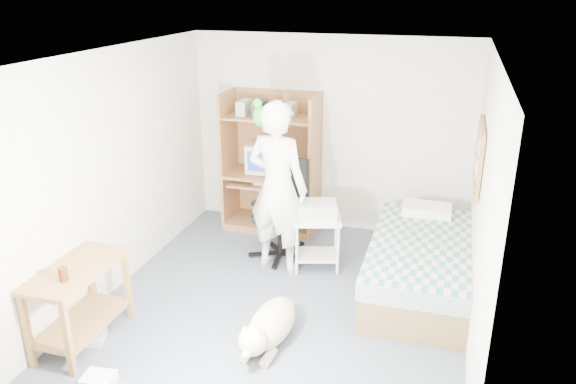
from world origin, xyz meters
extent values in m
plane|color=#444D5C|center=(0.00, 0.00, 0.00)|extent=(4.00, 4.00, 0.00)
cube|color=beige|center=(0.00, 2.00, 1.25)|extent=(3.60, 0.02, 2.50)
cube|color=beige|center=(1.80, 0.00, 1.25)|extent=(0.02, 4.00, 2.50)
cube|color=beige|center=(-1.80, 0.00, 1.25)|extent=(0.02, 4.00, 2.50)
cube|color=white|center=(0.00, 0.00, 2.50)|extent=(3.60, 4.00, 0.02)
cube|color=brown|center=(-1.28, 1.70, 0.90)|extent=(0.04, 0.60, 1.80)
cube|color=brown|center=(-0.12, 1.70, 0.90)|extent=(0.04, 0.60, 1.80)
cube|color=brown|center=(-0.70, 1.99, 0.90)|extent=(1.20, 0.02, 1.80)
cube|color=brown|center=(-0.70, 1.70, 0.74)|extent=(1.12, 0.60, 0.04)
cube|color=brown|center=(-0.70, 1.62, 0.64)|extent=(1.00, 0.50, 0.03)
cube|color=brown|center=(-0.70, 1.70, 1.50)|extent=(1.12, 0.55, 0.03)
cube|color=brown|center=(-0.70, 1.70, 0.05)|extent=(1.12, 0.60, 0.10)
cube|color=brown|center=(1.30, 0.60, 0.18)|extent=(1.00, 2.00, 0.36)
cube|color=teal|center=(1.30, 0.60, 0.46)|extent=(1.02, 2.02, 0.20)
cube|color=white|center=(1.30, 1.40, 0.60)|extent=(0.55, 0.35, 0.12)
cube|color=brown|center=(-1.55, -1.20, 0.73)|extent=(0.50, 1.00, 0.04)
cube|color=brown|center=(-1.75, -1.65, 0.35)|extent=(0.05, 0.05, 0.70)
cube|color=brown|center=(-1.35, -1.65, 0.35)|extent=(0.05, 0.05, 0.70)
cube|color=brown|center=(-1.75, -0.75, 0.35)|extent=(0.05, 0.05, 0.70)
cube|color=brown|center=(-1.35, -0.75, 0.35)|extent=(0.05, 0.05, 0.70)
cube|color=brown|center=(-1.55, -1.20, 0.20)|extent=(0.46, 0.92, 0.03)
cube|color=brown|center=(1.78, 0.90, 1.45)|extent=(0.03, 0.90, 0.60)
cube|color=brown|center=(1.77, 0.90, 1.76)|extent=(0.04, 0.94, 0.04)
cube|color=brown|center=(1.77, 0.90, 1.14)|extent=(0.04, 0.94, 0.04)
cylinder|color=black|center=(-0.34, 0.92, 0.04)|extent=(0.66, 0.66, 0.07)
cylinder|color=black|center=(-0.34, 0.92, 0.25)|extent=(0.07, 0.07, 0.44)
cube|color=black|center=(-0.34, 0.92, 0.51)|extent=(0.60, 0.60, 0.09)
cube|color=black|center=(-0.29, 1.17, 0.88)|extent=(0.46, 0.16, 0.60)
cube|color=black|center=(-0.61, 0.98, 0.68)|extent=(0.11, 0.33, 0.04)
cube|color=black|center=(-0.07, 0.87, 0.68)|extent=(0.11, 0.33, 0.04)
imported|color=white|center=(-0.29, 0.67, 0.97)|extent=(0.79, 0.60, 1.94)
ellipsoid|color=#169A20|center=(-0.49, 0.69, 1.75)|extent=(0.14, 0.14, 0.23)
sphere|color=#169A20|center=(-0.50, 0.65, 1.90)|extent=(0.10, 0.10, 0.10)
cone|color=#D85113|center=(-0.51, 0.60, 1.90)|extent=(0.05, 0.05, 0.04)
cylinder|color=#169A20|center=(-0.48, 0.75, 1.62)|extent=(0.06, 0.16, 0.14)
ellipsoid|color=tan|center=(0.08, -0.68, 0.17)|extent=(0.42, 0.78, 0.34)
sphere|color=tan|center=(0.05, -1.10, 0.25)|extent=(0.25, 0.25, 0.25)
cone|color=tan|center=(-0.01, -1.12, 0.37)|extent=(0.07, 0.07, 0.10)
cone|color=tan|center=(0.11, -1.13, 0.37)|extent=(0.07, 0.07, 0.10)
ellipsoid|color=tan|center=(0.04, -1.21, 0.21)|extent=(0.09, 0.14, 0.08)
cylinder|color=tan|center=(0.11, -0.28, 0.11)|extent=(0.08, 0.25, 0.12)
cube|color=white|center=(0.14, 0.78, 0.60)|extent=(0.61, 0.54, 0.04)
cube|color=white|center=(0.14, 0.78, 0.16)|extent=(0.56, 0.49, 0.03)
cylinder|color=white|center=(-0.09, 0.60, 0.30)|extent=(0.03, 0.03, 0.60)
cylinder|color=white|center=(0.37, 0.60, 0.30)|extent=(0.03, 0.03, 0.60)
cylinder|color=white|center=(-0.09, 0.96, 0.30)|extent=(0.03, 0.03, 0.60)
cylinder|color=white|center=(0.37, 0.96, 0.30)|extent=(0.03, 0.03, 0.60)
cube|color=#BABAB5|center=(0.14, 0.78, 0.71)|extent=(0.49, 0.42, 0.18)
cube|color=beige|center=(-0.82, 1.75, 0.96)|extent=(0.42, 0.44, 0.37)
cube|color=navy|center=(-0.81, 1.55, 0.96)|extent=(0.31, 0.04, 0.25)
cube|color=beige|center=(-0.66, 1.58, 0.67)|extent=(0.46, 0.18, 0.03)
cylinder|color=gold|center=(-0.34, 1.65, 0.82)|extent=(0.08, 0.08, 0.12)
cylinder|color=#44210A|center=(-1.50, -1.41, 0.81)|extent=(0.08, 0.08, 0.12)
cube|color=white|center=(-1.07, -1.70, 0.05)|extent=(0.27, 0.23, 0.10)
cube|color=#B7B7B2|center=(-1.47, -1.18, 0.04)|extent=(0.24, 0.26, 0.08)
camera|label=1|loc=(1.47, -4.83, 3.10)|focal=35.00mm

